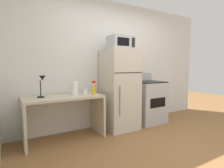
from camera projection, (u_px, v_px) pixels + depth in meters
ground_plane at (175, 154)px, 2.55m from camera, size 12.00×12.00×0.00m
wall_back_white at (114, 64)px, 3.88m from camera, size 5.00×0.10×2.60m
desk at (64, 109)px, 3.04m from camera, size 1.30×0.58×0.75m
desk_lamp at (42, 83)px, 2.84m from camera, size 0.14×0.12×0.35m
coffee_mug at (85, 92)px, 3.15m from camera, size 0.08×0.08×0.09m
spray_bottle at (94, 89)px, 3.14m from camera, size 0.06×0.06×0.25m
paper_towel_roll at (74, 89)px, 3.06m from camera, size 0.11×0.11×0.24m
refrigerator at (120, 90)px, 3.57m from camera, size 0.64×0.64×1.58m
microwave at (121, 43)px, 3.46m from camera, size 0.46×0.35×0.26m
oven_range at (148, 102)px, 3.99m from camera, size 0.66×0.61×1.10m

